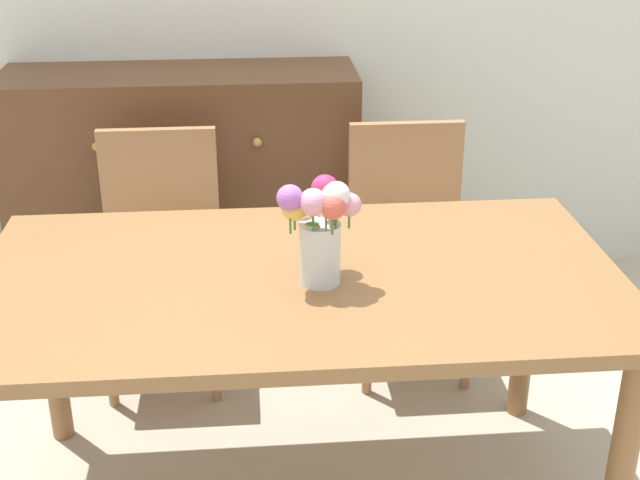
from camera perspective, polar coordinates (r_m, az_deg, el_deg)
name	(u,v)px	position (r m, az deg, el deg)	size (l,w,h in m)	color
dining_table	(300,303)	(2.34, -1.30, -4.17)	(1.72, 0.94, 0.77)	olive
chair_left	(161,239)	(3.15, -10.44, 0.05)	(0.42, 0.42, 0.90)	#9E7047
chair_right	(409,230)	(3.19, 5.86, 0.63)	(0.42, 0.42, 0.90)	#9E7047
dresser	(186,191)	(3.63, -8.84, 3.19)	(1.40, 0.47, 1.00)	brown
flower_vase	(320,221)	(2.18, -0.02, 1.26)	(0.21, 0.21, 0.29)	silver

